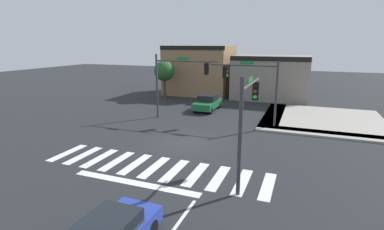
% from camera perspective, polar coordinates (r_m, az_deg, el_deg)
% --- Properties ---
extents(ground_plane, '(120.00, 120.00, 0.00)m').
position_cam_1_polar(ground_plane, '(20.27, -1.23, -5.27)').
color(ground_plane, '#232628').
extents(crosswalk_near, '(12.68, 2.96, 0.01)m').
position_cam_1_polar(crosswalk_near, '(16.49, -7.28, -9.98)').
color(crosswalk_near, silver).
rests_on(crosswalk_near, ground_plane).
extents(bike_detector_marking, '(0.92, 0.92, 0.01)m').
position_cam_1_polar(bike_detector_marking, '(12.86, -9.84, -17.38)').
color(bike_detector_marking, yellow).
rests_on(bike_detector_marking, ground_plane).
extents(curb_corner_northeast, '(10.00, 10.60, 0.15)m').
position_cam_1_polar(curb_corner_northeast, '(27.93, 22.94, -0.88)').
color(curb_corner_northeast, '#9E998E').
rests_on(curb_corner_northeast, ground_plane).
extents(storefront_row, '(17.74, 6.69, 6.29)m').
position_cam_1_polar(storefront_row, '(38.17, 7.34, 8.09)').
color(storefront_row, '#93704C').
rests_on(storefront_row, ground_plane).
extents(traffic_signal_northwest, '(5.72, 0.32, 5.67)m').
position_cam_1_polar(traffic_signal_northwest, '(25.59, -2.64, 7.64)').
color(traffic_signal_northwest, '#383A3D').
rests_on(traffic_signal_northwest, ground_plane).
extents(traffic_signal_southeast, '(0.32, 4.35, 5.30)m').
position_cam_1_polar(traffic_signal_southeast, '(14.14, 10.82, 1.07)').
color(traffic_signal_southeast, '#383A3D').
rests_on(traffic_signal_southeast, ground_plane).
extents(traffic_signal_northeast, '(5.44, 0.32, 5.27)m').
position_cam_1_polar(traffic_signal_northeast, '(24.09, 11.44, 6.53)').
color(traffic_signal_northeast, '#383A3D').
rests_on(traffic_signal_northeast, ground_plane).
extents(car_green, '(1.87, 4.10, 1.54)m').
position_cam_1_polar(car_green, '(29.75, 3.02, 2.43)').
color(car_green, '#1E6638').
rests_on(car_green, ground_plane).
extents(roadside_tree, '(2.43, 2.43, 4.62)m').
position_cam_1_polar(roadside_tree, '(35.59, -5.39, 8.45)').
color(roadside_tree, '#4C3823').
rests_on(roadside_tree, ground_plane).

